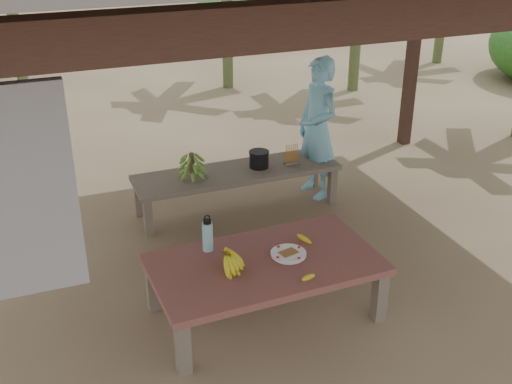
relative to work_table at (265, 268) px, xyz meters
name	(u,v)px	position (x,y,z in m)	size (l,w,h in m)	color
ground	(281,267)	(0.41, 0.60, -0.43)	(80.00, 80.00, 0.00)	brown
work_table	(265,268)	(0.00, 0.00, 0.00)	(1.83, 1.05, 0.50)	brown
bench	(237,175)	(0.43, 1.86, -0.04)	(2.20, 0.62, 0.45)	brown
ripe_banana_bunch	(225,260)	(-0.34, -0.01, 0.15)	(0.28, 0.24, 0.17)	yellow
plate	(288,254)	(0.20, 0.00, 0.08)	(0.29, 0.29, 0.04)	white
loose_banana_front	(308,277)	(0.20, -0.36, 0.09)	(0.04, 0.14, 0.04)	yellow
loose_banana_side	(304,239)	(0.42, 0.18, 0.09)	(0.04, 0.16, 0.04)	yellow
water_flask	(208,235)	(-0.37, 0.33, 0.20)	(0.09, 0.09, 0.32)	#3BACB9
green_banana_stalk	(192,165)	(-0.07, 1.86, 0.16)	(0.25, 0.25, 0.29)	#598C2D
cooking_pot	(259,159)	(0.68, 1.87, 0.10)	(0.21, 0.21, 0.18)	black
skewer_rack	(291,154)	(1.03, 1.82, 0.14)	(0.18, 0.08, 0.24)	#A57F47
woman	(318,128)	(1.38, 1.90, 0.35)	(0.57, 0.38, 1.58)	#7DCCED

